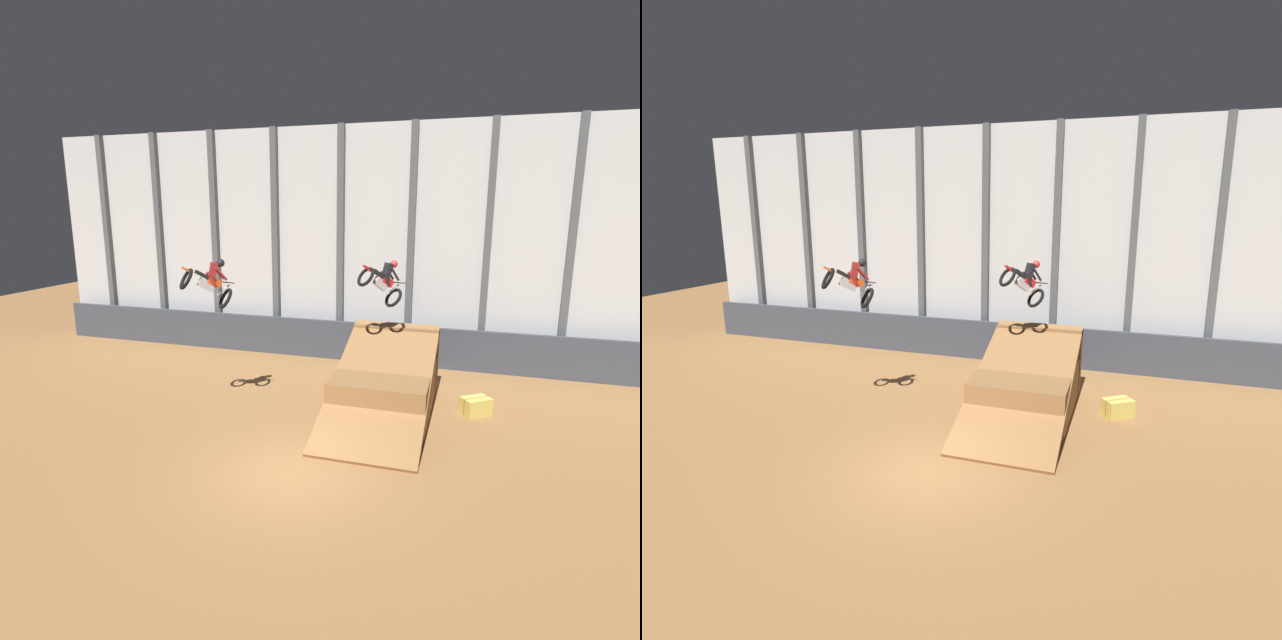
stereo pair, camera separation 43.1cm
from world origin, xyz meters
TOP-DOWN VIEW (x-y plane):
  - ground_plane at (0.00, 0.00)m, footprint 60.00×60.00m
  - arena_back_wall at (0.00, 10.51)m, footprint 32.00×0.40m
  - lower_barrier at (0.00, 9.75)m, footprint 31.36×0.20m
  - dirt_ramp at (1.55, 5.05)m, footprint 3.08×6.30m
  - rider_bike_left_air at (-3.86, 3.07)m, footprint 1.72×1.67m
  - rider_bike_right_air at (1.22, 5.68)m, footprint 1.68×1.69m
  - hay_bale_trackside at (4.47, 5.26)m, footprint 1.08×1.02m

SIDE VIEW (x-z plane):
  - ground_plane at x=0.00m, z-range 0.00..0.00m
  - hay_bale_trackside at x=4.47m, z-range -0.01..0.57m
  - dirt_ramp at x=1.55m, z-range -0.43..2.13m
  - lower_barrier at x=0.00m, z-range 0.00..1.73m
  - rider_bike_right_air at x=1.22m, z-range 3.35..5.02m
  - rider_bike_left_air at x=-3.86m, z-range 3.46..5.14m
  - arena_back_wall at x=0.00m, z-range 0.00..9.99m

